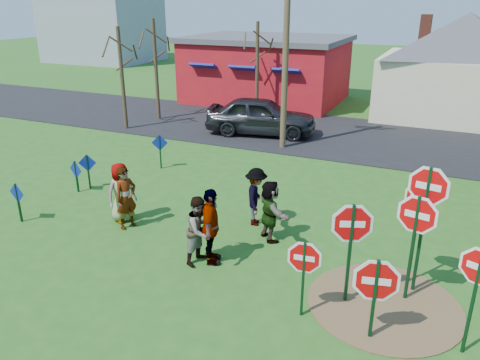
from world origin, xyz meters
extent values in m
plane|color=#235A19|center=(0.00, 0.00, 0.00)|extent=(120.00, 120.00, 0.00)
cube|color=black|center=(0.00, 11.50, 0.02)|extent=(120.00, 7.50, 0.04)
cylinder|color=brown|center=(4.50, -1.00, 0.01)|extent=(3.20, 3.20, 0.03)
cube|color=maroon|center=(-5.50, 18.00, 1.80)|extent=(9.00, 7.00, 3.60)
cube|color=#4C4C51|center=(-5.50, 18.00, 3.75)|extent=(9.40, 7.40, 0.30)
cube|color=navy|center=(-8.00, 14.40, 2.40)|extent=(1.60, 0.78, 0.45)
cube|color=navy|center=(-5.50, 14.40, 2.40)|extent=(1.60, 0.78, 0.45)
cube|color=navy|center=(-3.00, 14.40, 2.40)|extent=(1.60, 0.78, 0.45)
cube|color=beige|center=(5.50, 18.00, 1.60)|extent=(8.00, 7.00, 3.20)
pyramid|color=#4C4C51|center=(5.50, 18.00, 5.40)|extent=(9.40, 9.40, 2.20)
cube|color=brown|center=(3.50, 17.00, 4.60)|extent=(0.55, 0.55, 1.40)
cube|color=#8C939E|center=(-28.00, 30.00, 4.00)|extent=(10.00, 8.00, 8.00)
cube|color=#0E3419|center=(3.00, -2.02, 0.84)|extent=(0.06, 0.07, 1.67)
cylinder|color=white|center=(3.00, -2.02, 1.33)|extent=(0.92, 0.14, 0.93)
cylinder|color=#C30708|center=(3.00, -2.02, 1.33)|extent=(0.79, 0.12, 0.80)
cube|color=white|center=(3.00, -2.02, 1.33)|extent=(0.40, 0.06, 0.12)
cube|color=#0E3419|center=(4.87, 0.11, 1.21)|extent=(0.06, 0.07, 2.42)
cylinder|color=white|center=(4.87, 0.11, 2.08)|extent=(0.91, 0.23, 0.93)
cylinder|color=#C30708|center=(4.87, 0.11, 2.08)|extent=(0.78, 0.20, 0.80)
cube|color=white|center=(4.87, 0.11, 2.08)|extent=(0.40, 0.10, 0.12)
cylinder|color=gold|center=(4.87, 0.11, 2.08)|extent=(0.90, 0.23, 0.93)
cube|color=#0E3419|center=(4.88, -0.58, 1.20)|extent=(0.07, 0.08, 2.40)
cylinder|color=white|center=(4.88, -0.58, 2.00)|extent=(1.09, 0.24, 1.11)
cylinder|color=#C30708|center=(4.88, -0.58, 2.00)|extent=(0.94, 0.21, 0.96)
cube|color=white|center=(4.88, -0.58, 2.00)|extent=(0.48, 0.10, 0.14)
cube|color=#0E3419|center=(5.00, -0.19, 1.45)|extent=(0.07, 0.09, 2.90)
cylinder|color=white|center=(5.00, -0.19, 2.49)|extent=(1.11, 0.23, 1.13)
cylinder|color=#C30708|center=(5.00, -0.19, 2.49)|extent=(0.96, 0.21, 0.98)
cube|color=white|center=(5.00, -0.19, 2.49)|extent=(0.49, 0.10, 0.14)
cylinder|color=gold|center=(5.00, -0.19, 2.49)|extent=(1.11, 0.23, 1.13)
cube|color=#0E3419|center=(4.39, -2.14, 0.84)|extent=(0.08, 0.09, 1.68)
cylinder|color=white|center=(4.39, -2.14, 1.26)|extent=(1.14, 0.29, 1.17)
cylinder|color=#C30708|center=(4.39, -2.14, 1.26)|extent=(0.99, 0.25, 1.01)
cube|color=white|center=(4.39, -2.14, 1.26)|extent=(0.50, 0.12, 0.15)
cube|color=#0E3419|center=(6.02, -1.85, 1.07)|extent=(0.07, 0.08, 2.14)
cylinder|color=white|center=(6.02, -1.85, 1.79)|extent=(0.90, 0.37, 0.96)
cylinder|color=#C30708|center=(6.02, -1.85, 1.79)|extent=(0.78, 0.32, 0.83)
cube|color=white|center=(6.02, -1.85, 1.79)|extent=(0.40, 0.16, 0.12)
cylinder|color=gold|center=(6.02, -1.85, 1.79)|extent=(0.90, 0.37, 0.96)
cube|color=#0E3419|center=(3.71, -1.18, 1.12)|extent=(0.08, 0.09, 2.25)
cylinder|color=white|center=(3.71, -1.18, 1.83)|extent=(1.08, 0.44, 1.15)
cylinder|color=#C30708|center=(3.71, -1.18, 1.83)|extent=(0.93, 0.38, 0.99)
cube|color=white|center=(3.71, -1.18, 1.83)|extent=(0.47, 0.19, 0.14)
cube|color=#0E3419|center=(-5.67, -1.22, 0.59)|extent=(0.05, 0.06, 1.18)
cube|color=navy|center=(-5.67, -1.22, 0.90)|extent=(0.60, 0.09, 0.60)
cube|color=#0E3419|center=(-5.75, 1.21, 0.54)|extent=(0.06, 0.07, 1.07)
cube|color=navy|center=(-5.75, 1.21, 0.79)|extent=(0.59, 0.15, 0.60)
cube|color=#0E3419|center=(-5.59, 1.61, 0.60)|extent=(0.07, 0.07, 1.20)
cube|color=navy|center=(-5.59, 1.61, 0.91)|extent=(0.55, 0.27, 0.60)
cube|color=#0E3419|center=(-4.50, 4.31, 0.65)|extent=(0.07, 0.07, 1.30)
cube|color=navy|center=(-4.50, 4.31, 1.01)|extent=(0.58, 0.25, 0.62)
imported|color=#3C3D85|center=(-3.02, 0.07, 0.88)|extent=(0.84, 1.01, 1.75)
imported|color=#267259|center=(-2.63, -0.23, 0.89)|extent=(0.61, 0.75, 1.78)
imported|color=brown|center=(0.12, -1.01, 0.86)|extent=(0.79, 0.94, 1.71)
imported|color=#313236|center=(0.57, 1.43, 0.84)|extent=(0.92, 1.22, 1.68)
imported|color=#442C52|center=(0.39, -0.96, 0.96)|extent=(0.86, 1.22, 1.93)
imported|color=#225832|center=(1.26, 0.74, 0.84)|extent=(1.43, 1.46, 1.67)
imported|color=#29282D|center=(-2.79, 10.26, 0.91)|extent=(5.40, 2.98, 1.74)
cylinder|color=#4C3823|center=(-1.15, 8.69, 4.07)|extent=(0.25, 0.25, 8.14)
cylinder|color=#382819|center=(-8.88, 10.83, 2.57)|extent=(0.18, 0.18, 5.13)
cylinder|color=#382819|center=(-4.27, 13.34, 2.48)|extent=(0.18, 0.18, 4.97)
cylinder|color=#382819|center=(-9.25, 8.50, 2.43)|extent=(0.18, 0.18, 4.85)
camera|label=1|loc=(5.10, -9.76, 6.04)|focal=35.00mm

